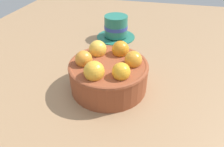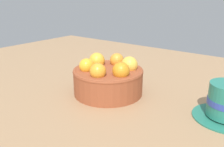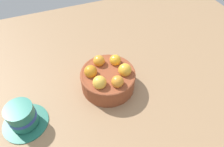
# 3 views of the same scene
# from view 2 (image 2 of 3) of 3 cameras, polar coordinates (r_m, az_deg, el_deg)

# --- Properties ---
(ground_plane) EXTENTS (1.40, 1.06, 0.05)m
(ground_plane) POSITION_cam_2_polar(r_m,az_deg,el_deg) (0.59, -0.90, -6.87)
(ground_plane) COLOR #997551
(terracotta_bowl) EXTENTS (0.17, 0.17, 0.09)m
(terracotta_bowl) POSITION_cam_2_polar(r_m,az_deg,el_deg) (0.56, -0.90, -1.03)
(terracotta_bowl) COLOR brown
(terracotta_bowl) RESTS_ON ground_plane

